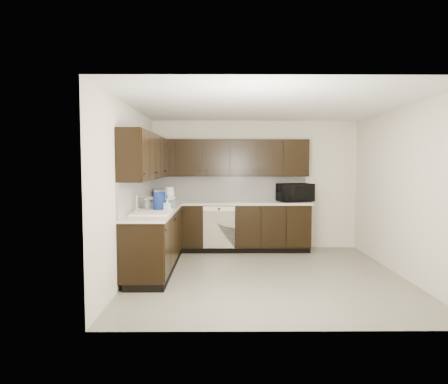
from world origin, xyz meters
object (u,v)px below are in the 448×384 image
object	(u,v)px
sink	(152,217)
toaster_oven	(164,196)
blue_pitcher	(159,202)
storage_bin	(160,204)
microwave	(295,193)

from	to	relation	value
sink	toaster_oven	world-z (taller)	sink
sink	blue_pitcher	size ratio (longest dim) A/B	2.86
toaster_oven	blue_pitcher	bearing A→B (deg)	-97.36
storage_bin	blue_pitcher	bearing A→B (deg)	-84.11
microwave	blue_pitcher	xyz separation A→B (m)	(-2.36, -1.51, -0.03)
storage_bin	blue_pitcher	xyz separation A→B (m)	(0.03, -0.27, 0.06)
storage_bin	microwave	bearing A→B (deg)	27.50
microwave	toaster_oven	distance (m)	2.50
sink	storage_bin	xyz separation A→B (m)	(0.05, 0.51, 0.14)
sink	microwave	bearing A→B (deg)	35.83
microwave	blue_pitcher	world-z (taller)	microwave
microwave	toaster_oven	world-z (taller)	microwave
toaster_oven	storage_bin	distance (m)	1.19
sink	blue_pitcher	bearing A→B (deg)	73.34
sink	microwave	world-z (taller)	microwave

